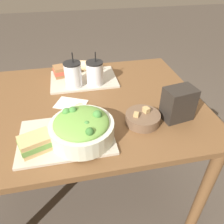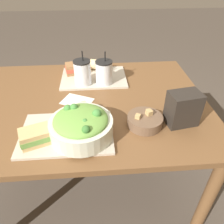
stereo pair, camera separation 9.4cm
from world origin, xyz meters
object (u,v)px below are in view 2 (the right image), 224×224
drink_cup_red (104,73)px  chip_bag (183,109)px  soup_bowl (145,120)px  drink_cup_dark (83,73)px  sandwich_far (75,68)px  sandwich_near (36,136)px  baguette_near (75,111)px  napkin_folded (77,101)px  salad_bowl (81,125)px  baguette_far (100,65)px

drink_cup_red → chip_bag: size_ratio=1.24×
soup_bowl → drink_cup_dark: size_ratio=0.80×
soup_bowl → sandwich_far: bearing=122.6°
sandwich_near → sandwich_far: bearing=58.7°
drink_cup_red → sandwich_far: bearing=140.8°
baguette_near → napkin_folded: (-0.00, 0.15, -0.04)m
drink_cup_dark → napkin_folded: bearing=-100.0°
drink_cup_red → napkin_folded: size_ratio=1.04×
soup_bowl → salad_bowl: bearing=-168.2°
baguette_far → sandwich_far: bearing=119.9°
baguette_far → chip_bag: chip_bag is taller
salad_bowl → soup_bowl: size_ratio=1.65×
baguette_near → drink_cup_red: 0.36m
sandwich_near → salad_bowl: bearing=-10.8°
salad_bowl → baguette_near: bearing=105.4°
baguette_far → drink_cup_red: bearing=-157.7°
sandwich_far → drink_cup_red: drink_cup_red is taller
baguette_near → salad_bowl: bearing=165.4°
chip_bag → baguette_far: bearing=112.1°
sandwich_near → drink_cup_dark: size_ratio=0.73×
salad_bowl → sandwich_far: salad_bowl is taller
sandwich_far → drink_cup_red: 0.23m
soup_bowl → baguette_near: size_ratio=1.12×
drink_cup_dark → drink_cup_red: size_ratio=1.04×
sandwich_far → drink_cup_dark: drink_cup_dark is taller
baguette_far → drink_cup_red: 0.19m
sandwich_far → drink_cup_dark: (0.05, -0.14, 0.04)m
sandwich_near → napkin_folded: bearing=44.4°
drink_cup_dark → salad_bowl: bearing=-89.2°
napkin_folded → sandwich_near: bearing=-115.7°
napkin_folded → drink_cup_dark: bearing=80.0°
soup_bowl → sandwich_far: sandwich_far is taller
soup_bowl → sandwich_near: 0.48m
salad_bowl → sandwich_near: (-0.18, -0.03, -0.02)m
baguette_near → sandwich_far: (-0.02, 0.47, -0.00)m
chip_bag → soup_bowl: bearing=171.8°
sandwich_far → baguette_far: baguette_far is taller
chip_bag → napkin_folded: (-0.49, 0.21, -0.08)m
drink_cup_dark → soup_bowl: bearing=-53.5°
sandwich_near → drink_cup_dark: 0.51m
salad_bowl → baguette_near: (-0.04, 0.13, -0.02)m
baguette_near → napkin_folded: bearing=-29.4°
sandwich_near → chip_bag: (0.64, 0.09, 0.03)m
soup_bowl → napkin_folded: (-0.32, 0.22, -0.02)m
sandwich_near → sandwich_far: size_ratio=1.07×
sandwich_near → napkin_folded: sandwich_near is taller
drink_cup_dark → sandwich_near: bearing=-110.4°
baguette_near → sandwich_far: 0.47m
sandwich_near → napkin_folded: (0.15, 0.31, -0.04)m
soup_bowl → sandwich_near: sandwich_near is taller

